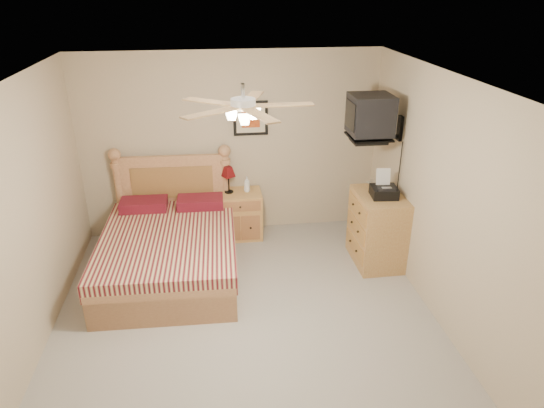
{
  "coord_description": "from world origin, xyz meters",
  "views": [
    {
      "loc": [
        -0.28,
        -4.03,
        3.27
      ],
      "look_at": [
        0.38,
        0.9,
        0.97
      ],
      "focal_mm": 32.0,
      "sensor_mm": 36.0,
      "label": 1
    }
  ],
  "objects": [
    {
      "name": "floor",
      "position": [
        0.0,
        0.0,
        0.0
      ],
      "size": [
        4.5,
        4.5,
        0.0
      ],
      "primitive_type": "plane",
      "color": "gray",
      "rests_on": "ground"
    },
    {
      "name": "ceiling",
      "position": [
        0.0,
        0.0,
        2.5
      ],
      "size": [
        4.0,
        4.5,
        0.04
      ],
      "primitive_type": "cube",
      "color": "white",
      "rests_on": "ground"
    },
    {
      "name": "wall_back",
      "position": [
        0.0,
        2.25,
        1.25
      ],
      "size": [
        4.0,
        0.04,
        2.5
      ],
      "primitive_type": "cube",
      "color": "tan",
      "rests_on": "ground"
    },
    {
      "name": "wall_left",
      "position": [
        -2.0,
        0.0,
        1.25
      ],
      "size": [
        0.04,
        4.5,
        2.5
      ],
      "primitive_type": "cube",
      "color": "tan",
      "rests_on": "ground"
    },
    {
      "name": "wall_right",
      "position": [
        2.0,
        0.0,
        1.25
      ],
      "size": [
        0.04,
        4.5,
        2.5
      ],
      "primitive_type": "cube",
      "color": "tan",
      "rests_on": "ground"
    },
    {
      "name": "bed",
      "position": [
        -0.84,
        1.12,
        0.65
      ],
      "size": [
        1.6,
        2.06,
        1.31
      ],
      "primitive_type": null,
      "rotation": [
        0.0,
        0.0,
        -0.03
      ],
      "color": "#AB7149",
      "rests_on": "ground"
    },
    {
      "name": "nightstand",
      "position": [
        0.07,
        2.0,
        0.33
      ],
      "size": [
        0.61,
        0.46,
        0.66
      ],
      "primitive_type": "cube",
      "rotation": [
        0.0,
        0.0,
        -0.01
      ],
      "color": "tan",
      "rests_on": "ground"
    },
    {
      "name": "table_lamp",
      "position": [
        -0.06,
        2.04,
        0.84
      ],
      "size": [
        0.24,
        0.24,
        0.37
      ],
      "primitive_type": null,
      "rotation": [
        0.0,
        0.0,
        -0.24
      ],
      "color": "#610D10",
      "rests_on": "nightstand"
    },
    {
      "name": "lotion_bottle",
      "position": [
        0.19,
        2.03,
        0.76
      ],
      "size": [
        0.09,
        0.09,
        0.22
      ],
      "primitive_type": "imported",
      "rotation": [
        0.0,
        0.0,
        0.07
      ],
      "color": "white",
      "rests_on": "nightstand"
    },
    {
      "name": "framed_picture",
      "position": [
        0.27,
        2.23,
        1.62
      ],
      "size": [
        0.46,
        0.04,
        0.46
      ],
      "primitive_type": "cube",
      "color": "black",
      "rests_on": "wall_back"
    },
    {
      "name": "dresser",
      "position": [
        1.73,
        1.1,
        0.46
      ],
      "size": [
        0.55,
        0.78,
        0.92
      ],
      "primitive_type": "cube",
      "rotation": [
        0.0,
        0.0,
        0.01
      ],
      "color": "#9E6634",
      "rests_on": "ground"
    },
    {
      "name": "fax_machine",
      "position": [
        1.75,
        1.05,
        1.08
      ],
      "size": [
        0.33,
        0.35,
        0.32
      ],
      "primitive_type": null,
      "rotation": [
        0.0,
        0.0,
        -0.09
      ],
      "color": "black",
      "rests_on": "dresser"
    },
    {
      "name": "magazine_lower",
      "position": [
        1.71,
        1.38,
        0.93
      ],
      "size": [
        0.25,
        0.29,
        0.02
      ],
      "primitive_type": "imported",
      "rotation": [
        0.0,
        0.0,
        0.38
      ],
      "color": "#AAA18A",
      "rests_on": "dresser"
    },
    {
      "name": "magazine_upper",
      "position": [
        1.7,
        1.4,
        0.95
      ],
      "size": [
        0.24,
        0.29,
        0.02
      ],
      "primitive_type": "imported",
      "rotation": [
        0.0,
        0.0,
        -0.26
      ],
      "color": "gray",
      "rests_on": "magazine_lower"
    },
    {
      "name": "wall_tv",
      "position": [
        1.75,
        1.34,
        1.81
      ],
      "size": [
        0.56,
        0.46,
        0.58
      ],
      "primitive_type": null,
      "color": "black",
      "rests_on": "wall_right"
    },
    {
      "name": "ceiling_fan",
      "position": [
        0.0,
        -0.2,
        2.36
      ],
      "size": [
        1.14,
        1.14,
        0.28
      ],
      "primitive_type": null,
      "color": "silver",
      "rests_on": "ceiling"
    }
  ]
}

